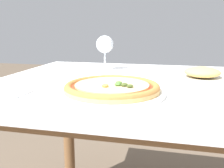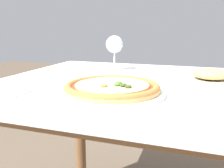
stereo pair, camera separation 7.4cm
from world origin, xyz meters
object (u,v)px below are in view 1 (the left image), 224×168
Objects in this scene: pizza_plate at (112,88)px; wine_glass_far_left at (105,45)px; dining_table at (173,109)px; side_plate at (202,75)px; fork at (30,91)px.

wine_glass_far_left is at bearing 107.48° from pizza_plate.
pizza_plate is 0.44m from wine_glass_far_left.
dining_table is 0.18m from side_plate.
side_plate is at bearing 44.32° from pizza_plate.
wine_glass_far_left is at bearing 143.05° from dining_table.
fork is 0.74× the size of side_plate.
fork is at bearing -149.37° from side_plate.
wine_glass_far_left is at bearing 162.17° from side_plate.
wine_glass_far_left is (-0.31, 0.23, 0.21)m from dining_table.
wine_glass_far_left is at bearing 75.21° from fork.
fork is at bearing -171.42° from pizza_plate.
side_plate is at bearing 44.73° from dining_table.
wine_glass_far_left is 0.44m from side_plate.
pizza_plate is at bearing 8.58° from fork.
fork is (-0.25, -0.04, -0.01)m from pizza_plate.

